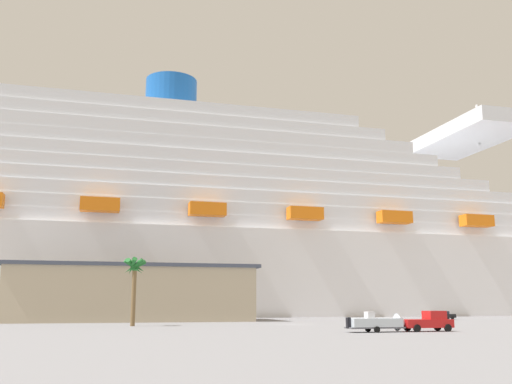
% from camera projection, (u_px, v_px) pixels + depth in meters
% --- Properties ---
extents(ground_plane, '(600.00, 600.00, 0.00)m').
position_uv_depth(ground_plane, '(258.00, 319.00, 112.76)').
color(ground_plane, gray).
extents(cruise_ship, '(235.49, 55.45, 66.93)m').
position_uv_depth(cruise_ship, '(266.00, 238.00, 147.22)').
color(cruise_ship, white).
rests_on(cruise_ship, ground_plane).
extents(terminal_building, '(43.16, 21.82, 9.56)m').
position_uv_depth(terminal_building, '(132.00, 293.00, 100.63)').
color(terminal_building, '#B7A88C').
rests_on(terminal_building, ground_plane).
extents(pickup_truck, '(5.77, 2.71, 2.20)m').
position_uv_depth(pickup_truck, '(428.00, 322.00, 62.81)').
color(pickup_truck, red).
rests_on(pickup_truck, ground_plane).
extents(small_boat_on_trailer, '(7.92, 2.62, 2.15)m').
position_uv_depth(small_boat_on_trailer, '(381.00, 323.00, 61.29)').
color(small_boat_on_trailer, '#595960').
rests_on(small_boat_on_trailer, ground_plane).
extents(palm_tree, '(3.24, 3.23, 9.22)m').
position_uv_depth(palm_tree, '(134.00, 273.00, 78.59)').
color(palm_tree, brown).
rests_on(palm_tree, ground_plane).
extents(parked_car_white_van, '(4.53, 2.19, 1.58)m').
position_uv_depth(parked_car_white_van, '(221.00, 316.00, 102.30)').
color(parked_car_white_van, white).
rests_on(parked_car_white_van, ground_plane).
extents(parked_car_red_hatchback, '(4.61, 2.70, 1.58)m').
position_uv_depth(parked_car_red_hatchback, '(88.00, 317.00, 92.83)').
color(parked_car_red_hatchback, red).
rests_on(parked_car_red_hatchback, ground_plane).
extents(parked_car_black_coupe, '(4.84, 2.29, 1.58)m').
position_uv_depth(parked_car_black_coupe, '(442.00, 315.00, 109.70)').
color(parked_car_black_coupe, black).
rests_on(parked_car_black_coupe, ground_plane).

